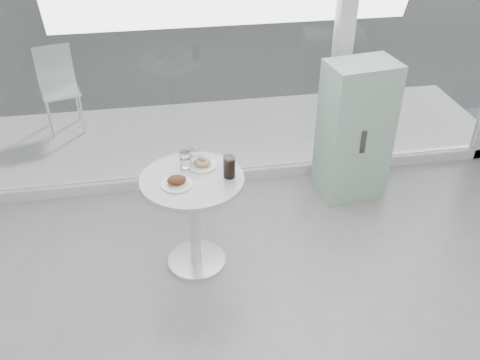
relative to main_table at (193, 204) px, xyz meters
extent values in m
cube|color=silver|center=(0.50, 1.10, -0.50)|extent=(5.00, 0.12, 0.10)
cube|color=silver|center=(1.40, 1.10, 0.95)|extent=(0.14, 0.14, 3.00)
cube|color=white|center=(-0.27, 1.10, 0.85)|extent=(3.21, 0.02, 2.60)
cube|color=white|center=(2.17, 1.10, 0.85)|extent=(1.41, 0.02, 2.60)
cylinder|color=white|center=(0.00, 0.00, -0.54)|extent=(0.44, 0.44, 0.03)
cylinder|color=white|center=(0.00, 0.00, -0.18)|extent=(0.09, 0.09, 0.70)
cylinder|color=silver|center=(0.00, 0.00, 0.20)|extent=(0.72, 0.72, 0.04)
cube|color=silver|center=(0.50, 1.90, -0.53)|extent=(5.60, 1.60, 0.05)
cube|color=#97C1AC|center=(1.45, 0.73, 0.06)|extent=(0.61, 0.45, 1.22)
cube|color=#333333|center=(1.45, 0.53, 0.06)|extent=(0.04, 0.03, 0.20)
cylinder|color=white|center=(-1.28, 2.10, -0.29)|extent=(0.02, 0.02, 0.42)
cylinder|color=white|center=(-0.97, 2.18, -0.29)|extent=(0.02, 0.02, 0.42)
cylinder|color=white|center=(-1.36, 2.41, -0.29)|extent=(0.02, 0.02, 0.42)
cylinder|color=white|center=(-1.05, 2.49, -0.29)|extent=(0.02, 0.02, 0.42)
cube|color=white|center=(-1.16, 2.30, -0.07)|extent=(0.46, 0.46, 0.03)
cube|color=white|center=(-1.21, 2.47, 0.16)|extent=(0.37, 0.11, 0.42)
cylinder|color=white|center=(-0.11, -0.07, 0.23)|extent=(0.21, 0.21, 0.01)
cube|color=white|center=(-0.09, -0.08, 0.24)|extent=(0.12, 0.12, 0.00)
ellipsoid|color=#381C0F|center=(-0.11, -0.07, 0.26)|extent=(0.13, 0.10, 0.06)
ellipsoid|color=#381C0F|center=(-0.07, -0.05, 0.25)|extent=(0.06, 0.06, 0.03)
cylinder|color=white|center=(0.09, 0.14, 0.23)|extent=(0.21, 0.21, 0.01)
torus|color=#A9794D|center=(0.09, 0.14, 0.25)|extent=(0.12, 0.12, 0.04)
cylinder|color=white|center=(-0.03, 0.15, 0.28)|extent=(0.08, 0.08, 0.12)
cylinder|color=white|center=(-0.03, 0.15, 0.26)|extent=(0.06, 0.06, 0.07)
cylinder|color=white|center=(0.04, 0.18, 0.28)|extent=(0.07, 0.07, 0.12)
cylinder|color=white|center=(0.04, 0.18, 0.25)|extent=(0.06, 0.06, 0.06)
cylinder|color=white|center=(0.26, -0.03, 0.30)|extent=(0.08, 0.08, 0.16)
cylinder|color=black|center=(0.26, -0.03, 0.29)|extent=(0.07, 0.07, 0.14)
camera|label=1|loc=(-0.19, -3.06, 2.24)|focal=40.00mm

